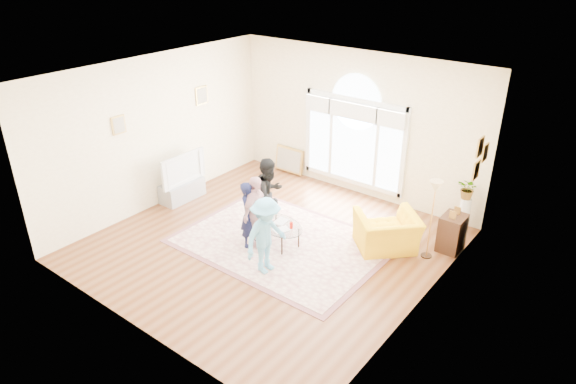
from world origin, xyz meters
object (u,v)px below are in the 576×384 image
Objects in this scene: television at (180,168)px; area_rug at (282,242)px; coffee_table at (279,225)px; tv_console at (182,190)px; armchair at (387,232)px.

area_rug is at bearing -2.13° from television.
coffee_table is (-0.03, -0.07, 0.39)m from area_rug.
armchair reaches higher than tv_console.
armchair is (4.56, 0.91, -0.40)m from television.
tv_console is 0.55m from television.
television is at bearing 177.87° from area_rug.
coffee_table is (2.89, -0.17, 0.19)m from tv_console.
armchair is (1.68, 1.09, -0.05)m from coffee_table.
armchair reaches higher than coffee_table.
coffee_table is at bearing -13.50° from armchair.
coffee_table is 1.12× the size of armchair.
television is 1.08× the size of armchair.
armchair is (1.65, 1.02, 0.34)m from area_rug.
coffee_table is 2.00m from armchair.
tv_console is at bearing -35.10° from armchair.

